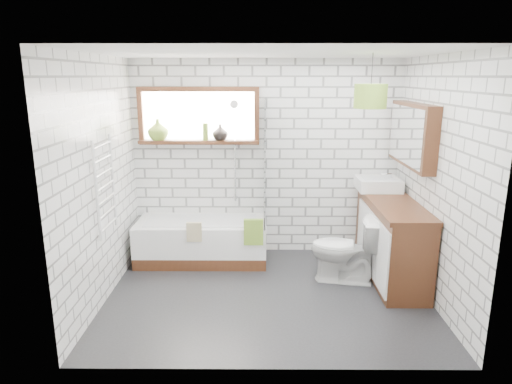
{
  "coord_description": "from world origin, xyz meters",
  "views": [
    {
      "loc": [
        -0.09,
        -4.5,
        2.29
      ],
      "look_at": [
        -0.12,
        0.25,
        1.08
      ],
      "focal_mm": 32.0,
      "sensor_mm": 36.0,
      "label": 1
    }
  ],
  "objects_px": {
    "vanity": "(391,239)",
    "toilet": "(345,249)",
    "basin": "(378,184)",
    "pendant": "(370,96)",
    "bathtub": "(202,241)"
  },
  "relations": [
    {
      "from": "vanity",
      "to": "toilet",
      "type": "xyz_separation_m",
      "value": [
        -0.56,
        -0.14,
        -0.08
      ]
    },
    {
      "from": "basin",
      "to": "toilet",
      "type": "height_order",
      "value": "basin"
    },
    {
      "from": "vanity",
      "to": "pendant",
      "type": "height_order",
      "value": "pendant"
    },
    {
      "from": "toilet",
      "to": "basin",
      "type": "bearing_deg",
      "value": 153.23
    },
    {
      "from": "toilet",
      "to": "bathtub",
      "type": "bearing_deg",
      "value": -98.28
    },
    {
      "from": "vanity",
      "to": "toilet",
      "type": "bearing_deg",
      "value": -165.84
    },
    {
      "from": "basin",
      "to": "pendant",
      "type": "height_order",
      "value": "pendant"
    },
    {
      "from": "vanity",
      "to": "pendant",
      "type": "relative_size",
      "value": 5.13
    },
    {
      "from": "basin",
      "to": "pendant",
      "type": "bearing_deg",
      "value": -111.56
    },
    {
      "from": "basin",
      "to": "toilet",
      "type": "relative_size",
      "value": 0.67
    },
    {
      "from": "pendant",
      "to": "bathtub",
      "type": "bearing_deg",
      "value": 151.22
    },
    {
      "from": "bathtub",
      "to": "pendant",
      "type": "relative_size",
      "value": 5.17
    },
    {
      "from": "bathtub",
      "to": "basin",
      "type": "xyz_separation_m",
      "value": [
        2.19,
        0.04,
        0.73
      ]
    },
    {
      "from": "bathtub",
      "to": "basin",
      "type": "bearing_deg",
      "value": 1.16
    },
    {
      "from": "bathtub",
      "to": "basin",
      "type": "relative_size",
      "value": 3.14
    }
  ]
}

